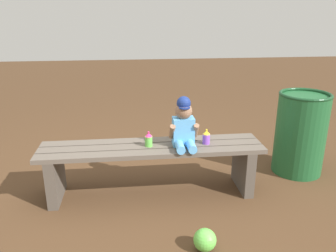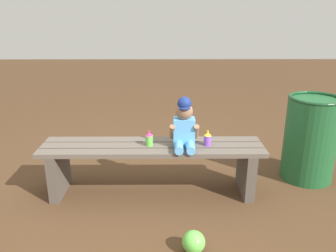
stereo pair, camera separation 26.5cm
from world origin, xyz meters
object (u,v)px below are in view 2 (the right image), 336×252
(park_bench, at_px, (152,159))
(sippy_cup_left, at_px, (149,139))
(trash_bin, at_px, (310,138))
(child_figure, at_px, (184,125))
(toy_ball, at_px, (194,242))
(sippy_cup_right, at_px, (208,138))

(park_bench, bearing_deg, sippy_cup_left, -163.38)
(trash_bin, bearing_deg, child_figure, -166.05)
(sippy_cup_left, height_order, toy_ball, sippy_cup_left)
(trash_bin, bearing_deg, sippy_cup_left, -169.55)
(sippy_cup_left, relative_size, trash_bin, 0.16)
(child_figure, distance_m, toy_ball, 0.91)
(park_bench, xyz_separation_m, sippy_cup_right, (0.45, -0.01, 0.19))
(park_bench, distance_m, sippy_cup_left, 0.19)
(child_figure, height_order, trash_bin, child_figure)
(child_figure, height_order, toy_ball, child_figure)
(park_bench, xyz_separation_m, sippy_cup_left, (-0.02, -0.01, 0.19))
(sippy_cup_left, xyz_separation_m, toy_ball, (0.31, -0.75, -0.41))
(park_bench, relative_size, sippy_cup_left, 14.56)
(toy_ball, relative_size, trash_bin, 0.19)
(park_bench, distance_m, child_figure, 0.40)
(sippy_cup_right, bearing_deg, park_bench, 179.09)
(park_bench, height_order, sippy_cup_left, sippy_cup_left)
(toy_ball, bearing_deg, sippy_cup_left, 112.38)
(child_figure, bearing_deg, toy_ball, -87.61)
(sippy_cup_right, height_order, trash_bin, trash_bin)
(sippy_cup_left, bearing_deg, sippy_cup_right, 0.00)
(park_bench, bearing_deg, child_figure, -6.41)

